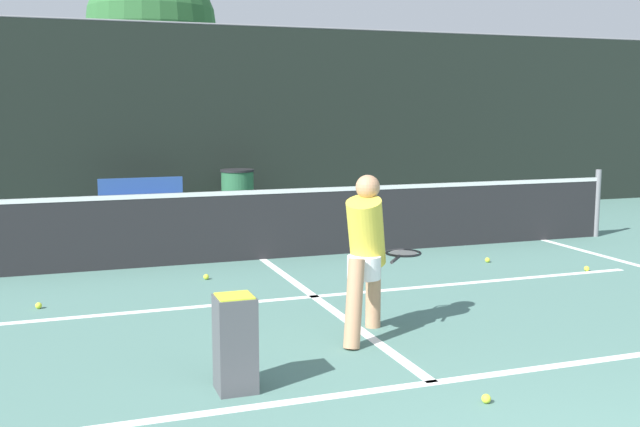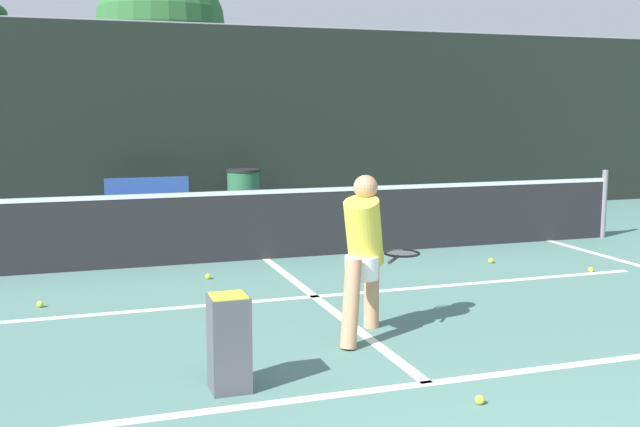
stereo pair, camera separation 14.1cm
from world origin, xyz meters
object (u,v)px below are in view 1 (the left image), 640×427
at_px(courtside_bench, 142,202).
at_px(player_practicing, 366,250).
at_px(parked_car, 11,177).
at_px(trash_bin, 238,196).
at_px(ball_hopper, 235,341).

bearing_deg(courtside_bench, player_practicing, -80.72).
bearing_deg(parked_car, trash_bin, -47.38).
distance_m(ball_hopper, courtside_bench, 7.74).
distance_m(player_practicing, courtside_bench, 6.93).
bearing_deg(trash_bin, player_practicing, -93.79).
relative_size(ball_hopper, courtside_bench, 0.50).
height_order(player_practicing, trash_bin, player_practicing).
height_order(trash_bin, parked_car, parked_car).
relative_size(ball_hopper, trash_bin, 0.75).
bearing_deg(parked_car, player_practicing, -72.75).
bearing_deg(ball_hopper, courtside_bench, 88.66).
bearing_deg(player_practicing, parked_car, 55.97).
xyz_separation_m(player_practicing, ball_hopper, (-1.41, -0.92, -0.41)).
distance_m(ball_hopper, trash_bin, 8.13).
xyz_separation_m(player_practicing, courtside_bench, (-1.23, 6.81, -0.32)).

